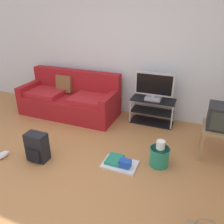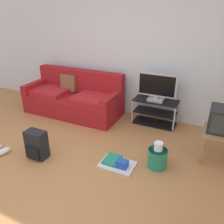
{
  "view_description": "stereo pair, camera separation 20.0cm",
  "coord_description": "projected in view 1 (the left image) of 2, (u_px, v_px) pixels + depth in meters",
  "views": [
    {
      "loc": [
        1.53,
        -1.94,
        2.09
      ],
      "look_at": [
        0.3,
        1.14,
        0.57
      ],
      "focal_mm": 36.64,
      "sensor_mm": 36.0,
      "label": 1
    },
    {
      "loc": [
        1.72,
        -1.86,
        2.09
      ],
      "look_at": [
        0.3,
        1.14,
        0.57
      ],
      "focal_mm": 36.64,
      "sensor_mm": 36.0,
      "label": 2
    }
  ],
  "objects": [
    {
      "name": "wall_back",
      "position": [
        123.0,
        48.0,
        4.53
      ],
      "size": [
        9.0,
        0.1,
        2.7
      ],
      "primitive_type": "cube",
      "color": "silver",
      "rests_on": "ground_plane"
    },
    {
      "name": "crt_tv",
      "position": [
        224.0,
        117.0,
        3.3
      ],
      "size": [
        0.44,
        0.4,
        0.35
      ],
      "color": "#232326",
      "rests_on": "side_table"
    },
    {
      "name": "flat_tv",
      "position": [
        154.0,
        87.0,
        4.23
      ],
      "size": [
        0.72,
        0.22,
        0.52
      ],
      "color": "#B2B2B7",
      "rests_on": "tv_stand"
    },
    {
      "name": "backpack",
      "position": [
        37.0,
        147.0,
        3.36
      ],
      "size": [
        0.31,
        0.26,
        0.44
      ],
      "rotation": [
        0.0,
        0.0,
        0.15
      ],
      "color": "black",
      "rests_on": "ground_plane"
    },
    {
      "name": "side_table",
      "position": [
        221.0,
        133.0,
        3.39
      ],
      "size": [
        0.53,
        0.53,
        0.47
      ],
      "color": "#9E7A4C",
      "rests_on": "ground_plane"
    },
    {
      "name": "tv_stand",
      "position": [
        152.0,
        111.0,
        4.46
      ],
      "size": [
        0.83,
        0.37,
        0.49
      ],
      "color": "black",
      "rests_on": "ground_plane"
    },
    {
      "name": "ground_plane",
      "position": [
        59.0,
        181.0,
        3.03
      ],
      "size": [
        9.0,
        9.8,
        0.02
      ],
      "primitive_type": "cube",
      "color": "#B27542"
    },
    {
      "name": "floor_tray",
      "position": [
        120.0,
        163.0,
        3.31
      ],
      "size": [
        0.5,
        0.34,
        0.14
      ],
      "color": "silver",
      "rests_on": "ground_plane"
    },
    {
      "name": "couch",
      "position": [
        70.0,
        99.0,
        4.83
      ],
      "size": [
        2.02,
        0.86,
        0.88
      ],
      "color": "maroon",
      "rests_on": "ground_plane"
    },
    {
      "name": "cleaning_bucket",
      "position": [
        160.0,
        155.0,
        3.27
      ],
      "size": [
        0.29,
        0.29,
        0.4
      ],
      "color": "#238466",
      "rests_on": "ground_plane"
    }
  ]
}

